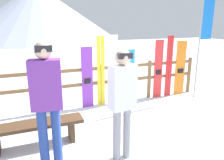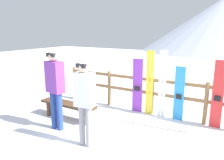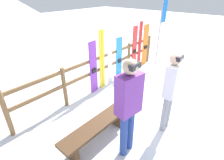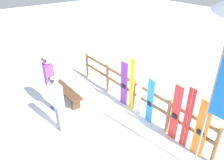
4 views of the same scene
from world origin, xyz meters
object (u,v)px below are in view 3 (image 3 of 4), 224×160
Objects in this scene: rental_flag at (163,11)px; ski_pair_white at (110,57)px; snowboard_purple at (93,68)px; ski_pair_yellow at (102,60)px; snowboard_orange at (145,45)px; person_white at (171,87)px; snowboard_blue at (119,59)px; bench at (97,128)px; ski_pair_red at (140,45)px; person_purple at (129,103)px; snowboard_red at (134,49)px.

ski_pair_white is at bearing 170.20° from rental_flag.
snowboard_purple is 0.37m from ski_pair_yellow.
ski_pair_yellow reaches higher than snowboard_orange.
ski_pair_yellow is at bearing 179.92° from snowboard_orange.
rental_flag is (3.15, 1.83, 0.98)m from person_white.
snowboard_orange is (1.61, 0.00, 0.09)m from snowboard_blue.
bench is 2.50m from ski_pair_white.
ski_pair_white is 1.03× the size of ski_pair_red.
snowboard_orange reaches higher than snowboard_purple.
person_purple reaches higher than bench.
snowboard_blue is (2.44, 1.40, 0.36)m from bench.
snowboard_red reaches higher than snowboard_orange.
snowboard_blue is at bearing 168.11° from rental_flag.
person_white is at bearing -141.61° from snowboard_orange.
snowboard_blue is 0.87m from snowboard_red.
ski_pair_white is at bearing 179.91° from snowboard_orange.
person_purple is at bearing -119.37° from snowboard_purple.
person_white is (1.03, -0.26, -0.06)m from person_purple.
ski_pair_red reaches higher than snowboard_red.
snowboard_purple is at bearing -179.92° from ski_pair_red.
snowboard_red is (0.87, 0.00, 0.11)m from snowboard_blue.
snowboard_purple is 0.71m from ski_pair_white.
rental_flag reaches higher than snowboard_red.
ski_pair_red is (1.22, 0.00, 0.16)m from snowboard_blue.
snowboard_blue is 0.89× the size of snowboard_orange.
person_purple reaches higher than snowboard_purple.
rental_flag is at bearing -20.91° from snowboard_red.
ski_pair_white is at bearing 180.00° from ski_pair_red.
snowboard_purple reaches higher than bench.
bench is 3.62m from snowboard_red.
ski_pair_white is (0.70, 0.00, 0.14)m from snowboard_purple.
person_white is at bearing -92.02° from snowboard_purple.
person_white is 2.38m from ski_pair_white.
ski_pair_white is 0.49m from snowboard_blue.
rental_flag is (1.94, -0.41, 1.31)m from snowboard_blue.
snowboard_orange reaches higher than bench.
person_white is 2.26m from snowboard_purple.
person_white is at bearing -118.59° from snowboard_blue.
ski_pair_yellow is at bearing 179.74° from snowboard_blue.
person_purple is at bearing 165.63° from person_white.
snowboard_purple is (1.11, 1.97, -0.33)m from person_purple.
bench is at bearing -159.03° from ski_pair_red.
person_purple is 2.68m from ski_pair_white.
person_white reaches higher than snowboard_red.
snowboard_purple is at bearing -179.44° from ski_pair_yellow.
ski_pair_white reaches higher than ski_pair_red.
snowboard_purple is 0.96× the size of snowboard_orange.
snowboard_red reaches higher than snowboard_blue.
person_white is 1.10× the size of snowboard_orange.
person_white is at bearing -14.37° from person_purple.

